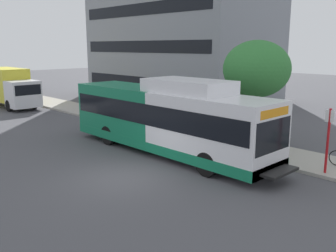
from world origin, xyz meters
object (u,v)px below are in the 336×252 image
box_truck_background (10,87)px  transit_bus (167,119)px  street_tree_near_stop (257,69)px  bus_stop_sign_pole (328,136)px

box_truck_background → transit_bus: bearing=-90.2°
street_tree_near_stop → box_truck_background: size_ratio=0.75×
bus_stop_sign_pole → street_tree_near_stop: (2.21, 4.84, 2.29)m
bus_stop_sign_pole → transit_bus: bearing=108.8°
bus_stop_sign_pole → box_truck_background: (-2.23, 26.20, 0.09)m
transit_bus → street_tree_near_stop: bearing=-23.0°
transit_bus → bus_stop_sign_pole: (2.31, -6.76, -0.05)m
transit_bus → box_truck_background: size_ratio=1.75×
bus_stop_sign_pole → street_tree_near_stop: 5.79m
transit_bus → street_tree_near_stop: 5.40m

